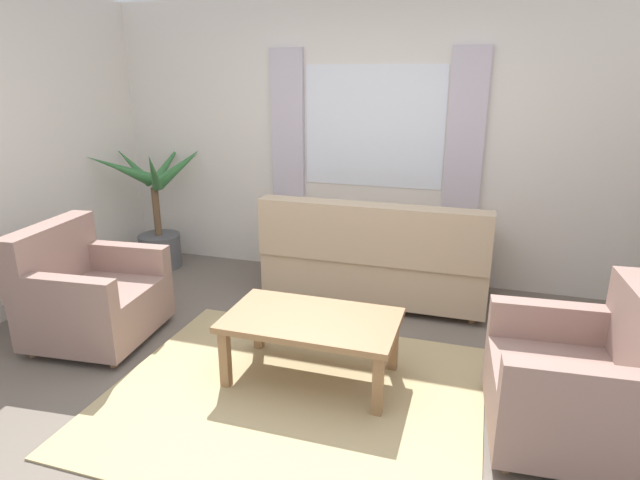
{
  "coord_description": "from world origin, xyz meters",
  "views": [
    {
      "loc": [
        1.0,
        -2.64,
        1.92
      ],
      "look_at": [
        -0.04,
        0.7,
        0.81
      ],
      "focal_mm": 29.45,
      "sensor_mm": 36.0,
      "label": 1
    }
  ],
  "objects_px": {
    "armchair_left": "(88,295)",
    "potted_plant": "(157,217)",
    "armchair_right": "(582,383)",
    "couch": "(376,260)",
    "coffee_table": "(312,326)"
  },
  "relations": [
    {
      "from": "armchair_left",
      "to": "potted_plant",
      "type": "relative_size",
      "value": 0.71
    },
    {
      "from": "coffee_table",
      "to": "potted_plant",
      "type": "relative_size",
      "value": 0.85
    },
    {
      "from": "couch",
      "to": "armchair_right",
      "type": "xyz_separation_m",
      "value": [
        1.43,
        -1.54,
        -0.01
      ]
    },
    {
      "from": "coffee_table",
      "to": "potted_plant",
      "type": "height_order",
      "value": "potted_plant"
    },
    {
      "from": "armchair_left",
      "to": "armchair_right",
      "type": "distance_m",
      "value": 3.33
    },
    {
      "from": "couch",
      "to": "coffee_table",
      "type": "bearing_deg",
      "value": 84.62
    },
    {
      "from": "couch",
      "to": "potted_plant",
      "type": "bearing_deg",
      "value": -3.44
    },
    {
      "from": "armchair_left",
      "to": "potted_plant",
      "type": "distance_m",
      "value": 1.56
    },
    {
      "from": "couch",
      "to": "potted_plant",
      "type": "height_order",
      "value": "potted_plant"
    },
    {
      "from": "armchair_right",
      "to": "couch",
      "type": "bearing_deg",
      "value": -141.2
    },
    {
      "from": "couch",
      "to": "coffee_table",
      "type": "relative_size",
      "value": 1.73
    },
    {
      "from": "coffee_table",
      "to": "armchair_right",
      "type": "bearing_deg",
      "value": -5.28
    },
    {
      "from": "armchair_left",
      "to": "armchair_right",
      "type": "bearing_deg",
      "value": -98.22
    },
    {
      "from": "coffee_table",
      "to": "potted_plant",
      "type": "bearing_deg",
      "value": 144.71
    },
    {
      "from": "armchair_left",
      "to": "coffee_table",
      "type": "xyz_separation_m",
      "value": [
        1.76,
        -0.03,
        0.03
      ]
    }
  ]
}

